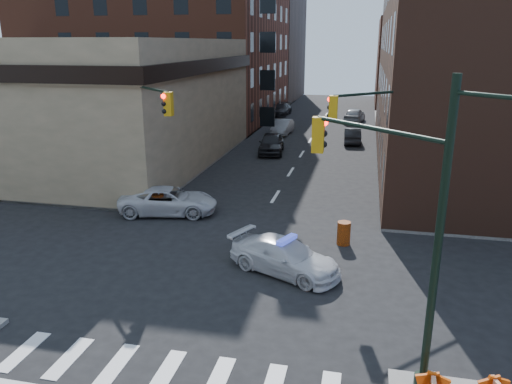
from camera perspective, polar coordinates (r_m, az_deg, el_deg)
The scene contains 26 objects.
ground at distance 20.42m, azimuth -2.89°, elevation -8.71°, with size 140.00×140.00×0.00m, color black.
sidewalk_nw at distance 58.39m, azimuth -16.44°, elevation 7.52°, with size 34.00×54.50×0.15m, color gray.
bank_building at distance 40.93m, azimuth -20.38°, elevation 9.75°, with size 22.00×22.00×9.00m, color tan.
apartment_block at distance 62.43m, azimuth -10.20°, elevation 19.48°, with size 25.00×25.00×24.00m, color #5D2D1D.
commercial_row_ne at distance 41.08m, azimuth 24.40°, elevation 12.85°, with size 14.00×34.00×14.00m, color #492A1D.
filler_nw at distance 82.47m, azimuth -2.33°, elevation 16.22°, with size 20.00×18.00×16.00m, color brown.
filler_ne at distance 76.34m, azimuth 19.87°, elevation 13.73°, with size 16.00×16.00×12.00m, color #5D2D1D.
signal_pole_se at distance 12.96m, azimuth 16.51°, elevation -2.68°, with size 5.40×5.27×8.00m.
signal_pole_nw at distance 25.89m, azimuth -12.52°, elevation 6.50°, with size 3.58×3.67×8.00m.
signal_pole_ne at distance 23.54m, azimuth 14.42°, elevation 5.37°, with size 3.67×3.58×8.00m.
tree_ne_near at distance 44.15m, azimuth 15.89°, elevation 9.26°, with size 3.00×3.00×4.85m.
tree_ne_far at distance 52.09m, azimuth 15.47°, elevation 10.35°, with size 3.00×3.00×4.85m.
police_car at distance 19.83m, azimuth 3.31°, elevation -7.38°, with size 1.88×4.64×1.35m, color silver.
pickup at distance 26.82m, azimuth -9.96°, elevation -0.99°, with size 2.36×5.11×1.42m, color silver.
parked_car_wnear at distance 41.06m, azimuth 1.77°, elevation 5.58°, with size 1.92×4.78×1.63m, color black.
parked_car_wfar at distance 49.78m, azimuth 3.06°, elevation 7.43°, with size 1.52×4.35×1.43m, color gray.
parked_car_wdeep at distance 63.02m, azimuth 2.87°, elevation 9.41°, with size 2.04×5.02×1.46m, color black.
parked_car_enear at distance 45.99m, azimuth 10.95°, elevation 6.33°, with size 1.45×4.15×1.37m, color black.
parked_car_efar at distance 58.39m, azimuth 11.20°, elevation 8.62°, with size 1.93×4.80×1.63m, color #92969A.
pedestrian_a at distance 28.15m, azimuth -12.20°, elevation 0.44°, with size 0.65×0.43×1.79m, color black.
pedestrian_b at distance 30.41m, azimuth -22.02°, elevation 0.55°, with size 0.75×0.59×1.55m, color black.
pedestrian_c at distance 30.57m, azimuth -21.98°, elevation 1.01°, with size 1.13×0.47×1.93m, color #212631.
barrel_road at distance 22.84m, azimuth 9.99°, elevation -4.66°, with size 0.60×0.60×1.06m, color red.
barrel_bank at distance 26.89m, azimuth -11.10°, elevation -1.37°, with size 0.62×0.62×1.10m, color orange.
barricade_nw_a at distance 29.80m, azimuth -12.91°, elevation 0.34°, with size 1.11×0.55×0.83m, color #D84A0A, non-canonical shape.
barricade_nw_b at distance 30.49m, azimuth -21.94°, elevation -0.09°, with size 1.12×0.56×0.84m, color #CE6C09, non-canonical shape.
Camera 1 is at (4.98, -17.76, 8.78)m, focal length 35.00 mm.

